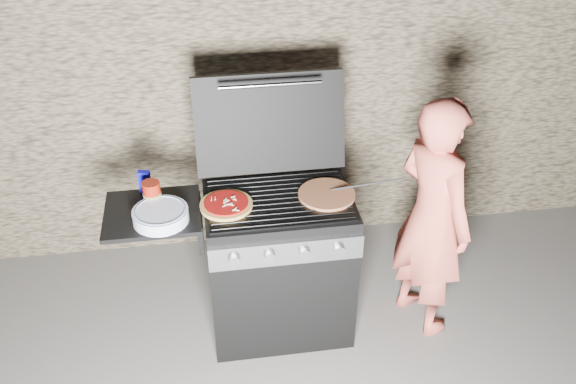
{
  "coord_description": "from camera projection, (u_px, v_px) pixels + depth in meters",
  "views": [
    {
      "loc": [
        -0.37,
        -2.8,
        2.85
      ],
      "look_at": [
        0.05,
        0.0,
        0.95
      ],
      "focal_mm": 40.0,
      "sensor_mm": 36.0,
      "label": 1
    }
  ],
  "objects": [
    {
      "name": "tongs",
      "position": [
        365.0,
        185.0,
        3.46
      ],
      "size": [
        0.43,
        0.07,
        0.09
      ],
      "primitive_type": "cylinder",
      "rotation": [
        0.0,
        1.4,
        -0.14
      ],
      "color": "black",
      "rests_on": "gas_grill"
    },
    {
      "name": "plate_stack",
      "position": [
        161.0,
        215.0,
        3.26
      ],
      "size": [
        0.29,
        0.29,
        0.07
      ],
      "primitive_type": "cylinder",
      "rotation": [
        0.0,
        0.0,
        0.01
      ],
      "color": "silver",
      "rests_on": "gas_grill"
    },
    {
      "name": "pizza_plain",
      "position": [
        327.0,
        194.0,
        3.45
      ],
      "size": [
        0.41,
        0.41,
        0.02
      ],
      "primitive_type": "cylinder",
      "rotation": [
        0.0,
        0.0,
        0.41
      ],
      "color": "tan",
      "rests_on": "gas_grill"
    },
    {
      "name": "ground",
      "position": [
        280.0,
        321.0,
        3.94
      ],
      "size": [
        50.0,
        50.0,
        0.0
      ],
      "primitive_type": "plane",
      "color": "#575756"
    },
    {
      "name": "sauce_jar",
      "position": [
        152.0,
        194.0,
        3.35
      ],
      "size": [
        0.12,
        0.12,
        0.14
      ],
      "primitive_type": "cylinder",
      "rotation": [
        0.0,
        0.0,
        0.38
      ],
      "color": "maroon",
      "rests_on": "gas_grill"
    },
    {
      "name": "pizza_topped",
      "position": [
        226.0,
        204.0,
        3.36
      ],
      "size": [
        0.36,
        0.36,
        0.03
      ],
      "primitive_type": null,
      "rotation": [
        0.0,
        0.0,
        -0.37
      ],
      "color": "#DB8D56",
      "rests_on": "gas_grill"
    },
    {
      "name": "gas_grill",
      "position": [
        236.0,
        268.0,
        3.65
      ],
      "size": [
        1.34,
        0.79,
        0.91
      ],
      "primitive_type": null,
      "color": "black",
      "rests_on": "ground"
    },
    {
      "name": "person",
      "position": [
        432.0,
        218.0,
        3.57
      ],
      "size": [
        0.53,
        0.63,
        1.48
      ],
      "primitive_type": "imported",
      "rotation": [
        0.0,
        0.0,
        1.96
      ],
      "color": "#DA5C4C",
      "rests_on": "ground"
    },
    {
      "name": "blue_carton",
      "position": [
        145.0,
        182.0,
        3.46
      ],
      "size": [
        0.07,
        0.05,
        0.13
      ],
      "primitive_type": "cube",
      "rotation": [
        0.0,
        0.0,
        -0.24
      ],
      "color": "#0C0DB3",
      "rests_on": "gas_grill"
    },
    {
      "name": "stone_wall",
      "position": [
        257.0,
        113.0,
        4.3
      ],
      "size": [
        8.0,
        0.35,
        1.8
      ],
      "primitive_type": "cube",
      "color": "#837457",
      "rests_on": "ground"
    }
  ]
}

